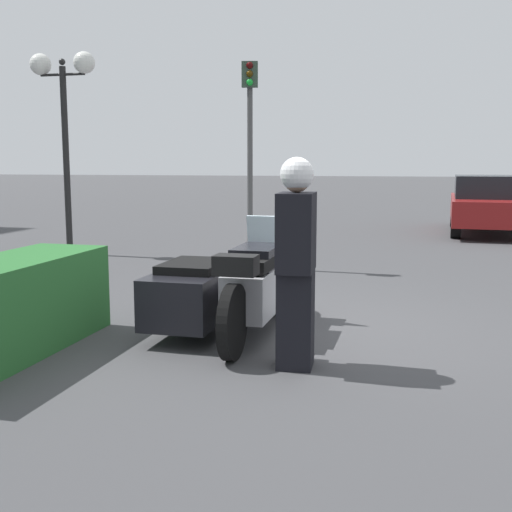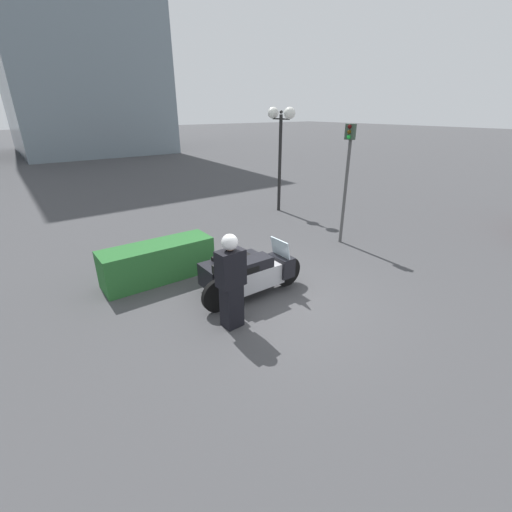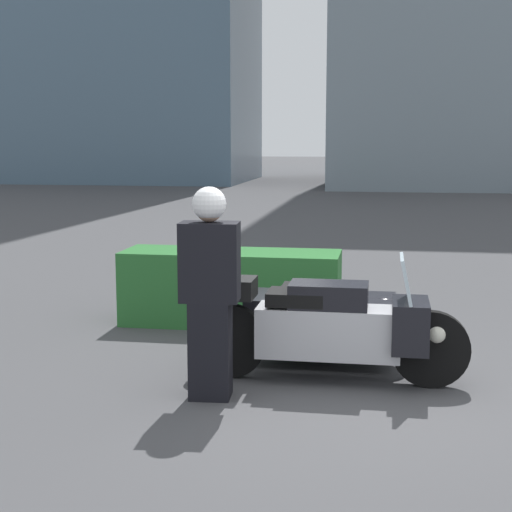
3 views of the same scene
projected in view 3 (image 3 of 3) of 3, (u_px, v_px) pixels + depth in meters
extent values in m
plane|color=#424244|center=(357.00, 397.00, 6.70)|extent=(160.00, 160.00, 0.00)
cylinder|color=black|center=(431.00, 349.00, 6.92)|extent=(0.69, 0.10, 0.69)
cylinder|color=black|center=(229.00, 341.00, 7.20)|extent=(0.69, 0.10, 0.69)
cylinder|color=black|center=(315.00, 335.00, 7.72)|extent=(0.54, 0.10, 0.54)
cube|color=#B7B7BC|center=(328.00, 332.00, 7.04)|extent=(1.28, 0.43, 0.45)
cube|color=black|center=(329.00, 296.00, 6.99)|extent=(0.70, 0.41, 0.24)
cube|color=black|center=(296.00, 297.00, 7.04)|extent=(0.51, 0.41, 0.12)
cube|color=black|center=(410.00, 325.00, 6.91)|extent=(0.32, 0.58, 0.44)
cube|color=silver|center=(406.00, 279.00, 6.86)|extent=(0.11, 0.55, 0.40)
sphere|color=white|center=(437.00, 334.00, 6.89)|extent=(0.18, 0.18, 0.18)
cube|color=black|center=(321.00, 321.00, 7.69)|extent=(1.44, 0.68, 0.50)
sphere|color=black|center=(384.00, 321.00, 7.59)|extent=(0.47, 0.48, 0.48)
cube|color=black|center=(321.00, 292.00, 7.65)|extent=(0.80, 0.58, 0.09)
cube|color=black|center=(242.00, 288.00, 7.11)|extent=(0.24, 0.38, 0.18)
cube|color=black|center=(210.00, 349.00, 6.64)|extent=(0.36, 0.32, 0.84)
cube|color=black|center=(210.00, 262.00, 6.52)|extent=(0.51, 0.33, 0.66)
sphere|color=tan|center=(209.00, 209.00, 6.46)|extent=(0.23, 0.23, 0.23)
sphere|color=white|center=(209.00, 204.00, 6.45)|extent=(0.28, 0.28, 0.28)
cube|color=#28662D|center=(231.00, 288.00, 9.26)|extent=(2.56, 0.81, 0.87)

